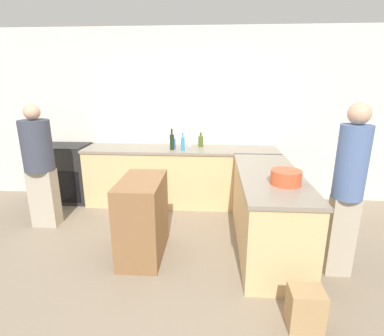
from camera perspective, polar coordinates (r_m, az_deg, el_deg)
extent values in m
plane|color=gray|center=(3.42, -5.23, -17.81)|extent=(14.00, 14.00, 0.00)
cube|color=silver|center=(4.91, -1.77, 9.72)|extent=(8.00, 0.06, 2.70)
cube|color=#D6B27A|center=(4.76, -2.10, -1.76)|extent=(2.95, 0.63, 0.87)
cube|color=gray|center=(4.64, -2.15, 3.58)|extent=(2.98, 0.66, 0.04)
cube|color=#D6B27A|center=(3.64, 14.12, -8.17)|extent=(0.66, 1.85, 0.87)
cube|color=gray|center=(3.48, 14.63, -1.33)|extent=(0.69, 1.88, 0.04)
cube|color=black|center=(5.31, -22.59, -0.90)|extent=(0.76, 0.59, 0.91)
cube|color=black|center=(5.10, -23.87, -3.35)|extent=(0.63, 0.01, 0.51)
cube|color=black|center=(5.20, -23.14, 3.96)|extent=(0.70, 0.54, 0.01)
cube|color=brown|center=(3.41, -9.40, -9.39)|extent=(0.45, 0.80, 0.90)
cylinder|color=#DB512D|center=(3.14, 17.47, -1.70)|extent=(0.31, 0.31, 0.15)
cylinder|color=silver|center=(4.72, -0.42, 5.05)|extent=(0.06, 0.06, 0.16)
cylinder|color=silver|center=(4.70, -0.42, 6.37)|extent=(0.03, 0.03, 0.06)
cylinder|color=black|center=(4.51, -3.86, 4.92)|extent=(0.06, 0.06, 0.23)
cylinder|color=black|center=(4.48, -3.89, 6.92)|extent=(0.03, 0.03, 0.09)
cylinder|color=#475B1E|center=(4.72, 1.67, 5.06)|extent=(0.08, 0.08, 0.16)
cylinder|color=#475B1E|center=(4.70, 1.68, 6.41)|extent=(0.03, 0.03, 0.06)
cylinder|color=#386BB7|center=(4.62, -3.55, 4.68)|extent=(0.07, 0.07, 0.15)
cylinder|color=#386BB7|center=(4.60, -3.57, 5.91)|extent=(0.03, 0.03, 0.06)
cylinder|color=#338CBF|center=(4.43, -1.78, 4.53)|extent=(0.06, 0.06, 0.19)
cylinder|color=#338CBF|center=(4.41, -1.79, 6.25)|extent=(0.03, 0.03, 0.08)
cube|color=#ADA38E|center=(4.52, -26.28, -5.12)|extent=(0.34, 0.21, 0.79)
cylinder|color=#383D4C|center=(4.33, -27.47, 3.81)|extent=(0.38, 0.38, 0.65)
sphere|color=tan|center=(4.27, -28.22, 9.39)|extent=(0.20, 0.20, 0.20)
cube|color=#ADA38E|center=(3.41, 26.40, -11.55)|extent=(0.25, 0.16, 0.83)
cylinder|color=#4C6699|center=(3.15, 28.15, 0.95)|extent=(0.28, 0.28, 0.70)
sphere|color=tan|center=(3.08, 29.27, 9.05)|extent=(0.20, 0.20, 0.20)
cube|color=#A88456|center=(2.77, 20.76, -23.78)|extent=(0.27, 0.22, 0.35)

